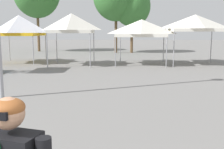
{
  "coord_description": "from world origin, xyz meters",
  "views": [
    {
      "loc": [
        -0.17,
        -0.39,
        2.23
      ],
      "look_at": [
        -0.5,
        5.38,
        1.3
      ],
      "focal_mm": 43.52,
      "sensor_mm": 36.0,
      "label": 1
    }
  ],
  "objects": [
    {
      "name": "tree_behind_tents_left",
      "position": [
        0.27,
        27.79,
        4.68
      ],
      "size": [
        3.71,
        3.71,
        6.73
      ],
      "color": "brown",
      "rests_on": "ground"
    },
    {
      "name": "canopy_tent_right_of_center",
      "position": [
        4.34,
        18.27,
        2.75
      ],
      "size": [
        3.4,
        3.4,
        3.31
      ],
      "color": "#9E9EA3",
      "rests_on": "ground"
    },
    {
      "name": "canopy_tent_behind_center",
      "position": [
        0.77,
        17.99,
        2.42
      ],
      "size": [
        3.52,
        3.52,
        2.99
      ],
      "color": "#9E9EA3",
      "rests_on": "ground"
    },
    {
      "name": "canopy_tent_behind_right",
      "position": [
        -7.71,
        18.4,
        2.61
      ],
      "size": [
        2.97,
        2.97,
        3.32
      ],
      "color": "#9E9EA3",
      "rests_on": "ground"
    },
    {
      "name": "canopy_tent_behind_left",
      "position": [
        -3.8,
        17.35,
        2.72
      ],
      "size": [
        2.87,
        2.87,
        3.36
      ],
      "color": "#9E9EA3",
      "rests_on": "ground"
    }
  ]
}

